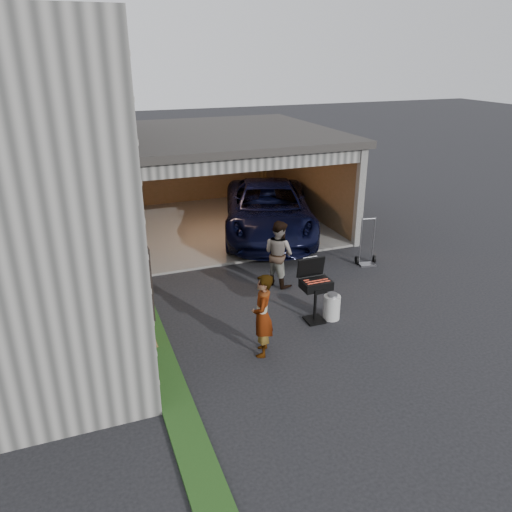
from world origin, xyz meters
The scene contains 10 objects.
ground centered at (0.00, 0.00, 0.00)m, with size 80.00×80.00×0.00m, color black.
groundcover_strip centered at (-2.25, -1.00, 0.03)m, with size 0.50×8.00×0.06m, color #193814.
garage centered at (0.76, 6.79, 1.87)m, with size 6.80×6.30×2.90m.
minivan centered at (1.93, 5.20, 0.73)m, with size 2.43×5.27×1.46m, color black.
woman centered at (-0.50, -0.50, 0.77)m, with size 0.56×0.37×1.53m, color #A4BDCF.
man centered at (0.90, 2.04, 0.77)m, with size 0.75×0.58×1.54m, color #4F341F.
bbq_grill centered at (0.90, 0.23, 0.76)m, with size 0.57×0.50×1.28m.
propane_tank centered at (1.27, 0.17, 0.25)m, with size 0.34×0.34×0.50m, color silver.
plywood_panel centered at (-2.34, 0.72, 0.50)m, with size 0.04×0.91×1.02m, color #53391C.
hand_truck centered at (3.45, 2.32, 0.23)m, with size 0.53×0.44×1.22m.
Camera 1 is at (-3.32, -7.58, 5.02)m, focal length 35.00 mm.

